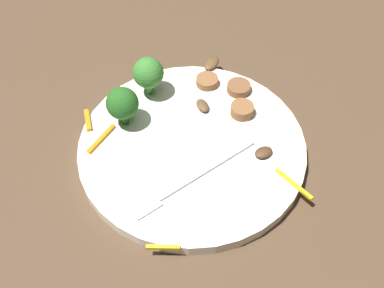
{
  "coord_description": "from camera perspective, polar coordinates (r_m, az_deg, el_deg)",
  "views": [
    {
      "loc": [
        0.2,
        0.32,
        0.5
      ],
      "look_at": [
        0.0,
        0.0,
        0.02
      ],
      "focal_mm": 44.75,
      "sensor_mm": 36.0,
      "label": 1
    }
  ],
  "objects": [
    {
      "name": "pepper_strip_3",
      "position": [
        0.62,
        -10.76,
        0.63
      ],
      "size": [
        0.05,
        0.03,
        0.0
      ],
      "primitive_type": "cube",
      "rotation": [
        0.0,
        0.0,
        0.45
      ],
      "color": "orange",
      "rests_on": "plate"
    },
    {
      "name": "pepper_strip_0",
      "position": [
        0.53,
        -3.48,
        -12.18
      ],
      "size": [
        0.03,
        0.02,
        0.0
      ],
      "primitive_type": "cube",
      "rotation": [
        0.0,
        0.0,
        2.56
      ],
      "color": "yellow",
      "rests_on": "plate"
    },
    {
      "name": "mushroom_2",
      "position": [
        0.71,
        2.36,
        9.59
      ],
      "size": [
        0.04,
        0.03,
        0.01
      ],
      "primitive_type": "ellipsoid",
      "rotation": [
        0.0,
        0.0,
        0.47
      ],
      "color": "brown",
      "rests_on": "plate"
    },
    {
      "name": "fork",
      "position": [
        0.57,
        -0.62,
        -4.57
      ],
      "size": [
        0.18,
        0.02,
        0.0
      ],
      "rotation": [
        0.0,
        0.0,
        0.07
      ],
      "color": "silver",
      "rests_on": "plate"
    },
    {
      "name": "ground_plane",
      "position": [
        0.62,
        -0.0,
        -0.96
      ],
      "size": [
        1.4,
        1.4,
        0.0
      ],
      "primitive_type": "plane",
      "color": "#4C3826"
    },
    {
      "name": "plate",
      "position": [
        0.62,
        -0.0,
        -0.49
      ],
      "size": [
        0.29,
        0.29,
        0.02
      ],
      "primitive_type": "cylinder",
      "color": "white",
      "rests_on": "ground_plane"
    },
    {
      "name": "broccoli_floret_0",
      "position": [
        0.62,
        -8.3,
        4.77
      ],
      "size": [
        0.04,
        0.04,
        0.06
      ],
      "color": "#296420",
      "rests_on": "plate"
    },
    {
      "name": "pepper_strip_2",
      "position": [
        0.65,
        -12.32,
        2.78
      ],
      "size": [
        0.02,
        0.04,
        0.0
      ],
      "primitive_type": "cube",
      "rotation": [
        0.0,
        0.0,
        4.39
      ],
      "color": "orange",
      "rests_on": "plate"
    },
    {
      "name": "mushroom_1",
      "position": [
        0.6,
        8.53,
        -1.0
      ],
      "size": [
        0.02,
        0.02,
        0.01
      ],
      "primitive_type": "ellipsoid",
      "rotation": [
        0.0,
        0.0,
        3.07
      ],
      "color": "#4C331E",
      "rests_on": "plate"
    },
    {
      "name": "sausage_slice_1",
      "position": [
        0.64,
        5.99,
        4.07
      ],
      "size": [
        0.04,
        0.04,
        0.01
      ],
      "primitive_type": "cylinder",
      "rotation": [
        0.0,
        0.0,
        2.93
      ],
      "color": "brown",
      "rests_on": "plate"
    },
    {
      "name": "sausage_slice_2",
      "position": [
        0.67,
        5.59,
        6.68
      ],
      "size": [
        0.04,
        0.04,
        0.01
      ],
      "primitive_type": "cylinder",
      "rotation": [
        0.0,
        0.0,
        2.03
      ],
      "color": "brown",
      "rests_on": "plate"
    },
    {
      "name": "pepper_strip_1",
      "position": [
        0.59,
        12.04,
        -4.68
      ],
      "size": [
        0.01,
        0.06,
        0.0
      ],
      "primitive_type": "cube",
      "rotation": [
        0.0,
        0.0,
        1.72
      ],
      "color": "yellow",
      "rests_on": "plate"
    },
    {
      "name": "sausage_slice_0",
      "position": [
        0.68,
        1.81,
        7.5
      ],
      "size": [
        0.04,
        0.04,
        0.01
      ],
      "primitive_type": "cylinder",
      "rotation": [
        0.0,
        0.0,
        1.11
      ],
      "color": "brown",
      "rests_on": "plate"
    },
    {
      "name": "mushroom_0",
      "position": [
        0.65,
        1.27,
        4.6
      ],
      "size": [
        0.02,
        0.03,
        0.01
      ],
      "primitive_type": "ellipsoid",
      "rotation": [
        0.0,
        0.0,
        1.41
      ],
      "color": "brown",
      "rests_on": "plate"
    },
    {
      "name": "broccoli_floret_1",
      "position": [
        0.65,
        -4.9,
        8.56
      ],
      "size": [
        0.04,
        0.04,
        0.06
      ],
      "color": "#408630",
      "rests_on": "plate"
    }
  ]
}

